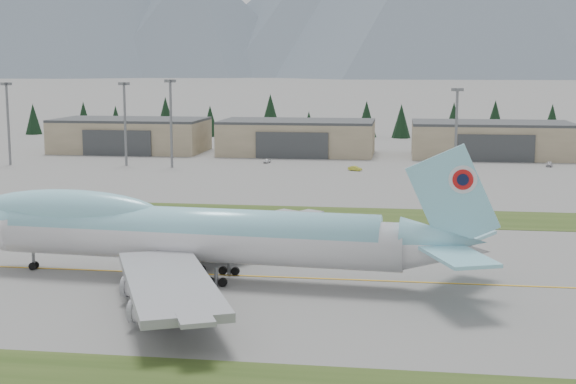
% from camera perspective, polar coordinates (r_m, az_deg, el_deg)
% --- Properties ---
extents(ground, '(7000.00, 7000.00, 0.00)m').
position_cam_1_polar(ground, '(106.89, -1.75, -6.04)').
color(ground, slate).
rests_on(ground, ground).
extents(grass_strip_far, '(400.00, 18.00, 0.08)m').
position_cam_1_polar(grass_strip_far, '(150.35, 1.18, -1.65)').
color(grass_strip_far, '#2E4418').
rests_on(grass_strip_far, ground).
extents(taxiway_line_main, '(400.00, 0.40, 0.02)m').
position_cam_1_polar(taxiway_line_main, '(106.89, -1.75, -6.04)').
color(taxiway_line_main, gold).
rests_on(taxiway_line_main, ground).
extents(boeing_747_freighter, '(70.33, 60.61, 18.53)m').
position_cam_1_polar(boeing_747_freighter, '(105.13, -6.80, -2.93)').
color(boeing_747_freighter, silver).
rests_on(boeing_747_freighter, ground).
extents(hangar_left, '(48.00, 26.60, 10.80)m').
position_cam_1_polar(hangar_left, '(267.41, -11.12, 3.99)').
color(hangar_left, gray).
rests_on(hangar_left, ground).
extents(hangar_center, '(48.00, 26.60, 10.80)m').
position_cam_1_polar(hangar_center, '(254.72, 0.68, 3.92)').
color(hangar_center, gray).
rests_on(hangar_center, ground).
extents(hangar_right, '(48.00, 26.60, 10.80)m').
position_cam_1_polar(hangar_right, '(254.07, 14.25, 3.64)').
color(hangar_right, gray).
rests_on(hangar_right, ground).
extents(floodlight_masts, '(127.00, 6.68, 24.07)m').
position_cam_1_polar(floodlight_masts, '(221.82, -7.48, 5.89)').
color(floodlight_masts, slate).
rests_on(floodlight_masts, ground).
extents(service_vehicle_a, '(2.01, 3.71, 1.20)m').
position_cam_1_polar(service_vehicle_a, '(231.78, -1.50, 2.08)').
color(service_vehicle_a, silver).
rests_on(service_vehicle_a, ground).
extents(service_vehicle_b, '(3.99, 2.91, 1.25)m').
position_cam_1_polar(service_vehicle_b, '(214.90, 4.78, 1.52)').
color(service_vehicle_b, gold).
rests_on(service_vehicle_b, ground).
extents(service_vehicle_c, '(2.43, 4.43, 1.22)m').
position_cam_1_polar(service_vehicle_c, '(234.93, 18.09, 1.74)').
color(service_vehicle_c, '#A9A7AC').
rests_on(service_vehicle_c, ground).
extents(conifer_belt, '(270.45, 15.68, 16.98)m').
position_cam_1_polar(conifer_belt, '(315.04, 7.24, 5.16)').
color(conifer_belt, black).
rests_on(conifer_belt, ground).
extents(mountain_ridge_rear, '(4495.63, 1065.22, 532.61)m').
position_cam_1_polar(mountain_ridge_rear, '(3010.91, 8.36, 13.31)').
color(mountain_ridge_rear, '#505D6B').
rests_on(mountain_ridge_rear, ground).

